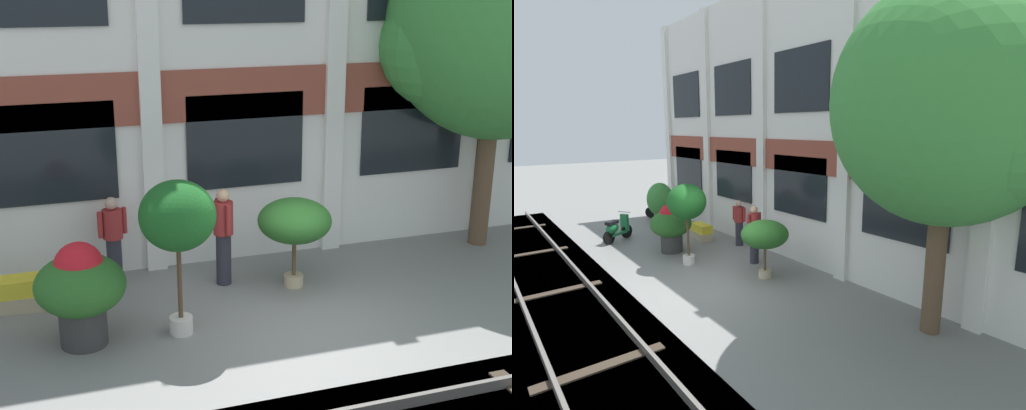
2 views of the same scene
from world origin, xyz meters
The scene contains 13 objects.
ground_plane centered at (0.00, 0.00, 0.00)m, with size 80.00×80.00×0.00m, color slate.
apartment_facade centered at (0.00, 3.31, 4.01)m, with size 17.36×0.64×8.05m.
rail_tracks centered at (0.00, -3.02, -0.13)m, with size 25.00×2.80×0.43m.
broadleaf_tree centered at (4.61, 2.35, 4.17)m, with size 4.32×4.12×6.44m.
potted_plant_fluted_column centered at (-3.22, 0.58, 0.88)m, with size 1.29×1.29×1.55m.
potted_plant_square_trough centered at (-3.99, 2.05, 0.25)m, with size 1.10×0.59×0.53m.
potted_plant_terracotta_small centered at (0.38, 1.54, 1.15)m, with size 1.24×1.24×1.54m.
potted_plant_stone_basin centered at (-6.46, 1.61, 1.04)m, with size 1.02×1.02×1.78m.
potted_plant_low_pan centered at (-1.82, 0.46, 1.79)m, with size 1.10×1.10×2.35m.
scooter_near_curb centered at (-5.47, -0.44, 0.44)m, with size 0.84×1.21×0.98m.
scooter_second_parked centered at (-8.08, 2.19, 0.44)m, with size 1.10×0.98×0.98m.
resident_by_doorway centered at (-0.73, 2.01, 0.91)m, with size 0.34×0.52×1.69m.
resident_watching_tracks centered at (-2.50, 2.67, 0.82)m, with size 0.51×0.34×1.53m.
Camera 2 is at (8.31, -4.51, 3.88)m, focal length 28.00 mm.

